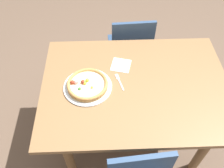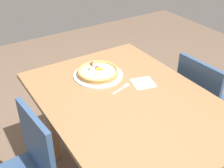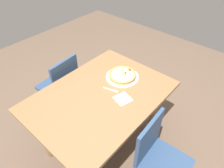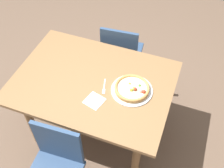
% 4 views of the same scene
% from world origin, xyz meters
% --- Properties ---
extents(dining_table, '(1.35, 0.98, 0.77)m').
position_xyz_m(dining_table, '(0.00, 0.00, 0.66)').
color(dining_table, olive).
rests_on(dining_table, ground).
extents(chair_far, '(0.42, 0.42, 0.88)m').
position_xyz_m(chair_far, '(0.03, 0.70, 0.48)').
color(chair_far, navy).
rests_on(chair_far, ground).
extents(plate, '(0.34, 0.34, 0.01)m').
position_xyz_m(plate, '(-0.34, -0.01, 0.78)').
color(plate, silver).
rests_on(plate, dining_table).
extents(pizza, '(0.29, 0.29, 0.05)m').
position_xyz_m(pizza, '(-0.35, -0.01, 0.80)').
color(pizza, '#B78447').
rests_on(pizza, plate).
extents(fork, '(0.06, 0.16, 0.00)m').
position_xyz_m(fork, '(-0.12, 0.04, 0.77)').
color(fork, silver).
rests_on(fork, dining_table).
extents(napkin, '(0.17, 0.17, 0.00)m').
position_xyz_m(napkin, '(-0.10, 0.19, 0.77)').
color(napkin, white).
rests_on(napkin, dining_table).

